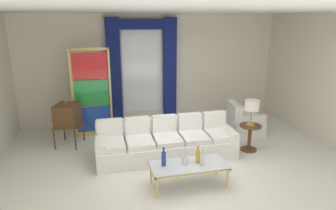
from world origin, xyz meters
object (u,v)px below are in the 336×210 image
at_px(coffee_table, 189,166).
at_px(bottle_ruby_flask, 164,158).
at_px(couch_white_long, 166,142).
at_px(bottle_blue_decanter, 203,159).
at_px(armchair_white, 243,122).
at_px(peacock_figurine, 115,132).
at_px(bottle_crystal_tall, 185,160).
at_px(stained_glass_divider, 92,95).
at_px(round_side_table, 250,135).
at_px(bottle_amber_squat, 198,156).
at_px(table_lamp_brass, 252,106).
at_px(vintage_tv, 67,115).

distance_m(coffee_table, bottle_ruby_flask, 0.48).
relative_size(couch_white_long, bottle_blue_decanter, 9.15).
distance_m(armchair_white, peacock_figurine, 3.28).
relative_size(couch_white_long, bottle_crystal_tall, 12.49).
height_order(stained_glass_divider, round_side_table, stained_glass_divider).
xyz_separation_m(bottle_crystal_tall, peacock_figurine, (-1.08, 2.32, -0.27)).
height_order(bottle_amber_squat, peacock_figurine, bottle_amber_squat).
distance_m(couch_white_long, bottle_crystal_tall, 1.26).
distance_m(couch_white_long, bottle_ruby_flask, 1.27).
bearing_deg(coffee_table, bottle_blue_decanter, -22.71).
bearing_deg(coffee_table, armchair_white, 44.92).
bearing_deg(table_lamp_brass, bottle_blue_decanter, -142.36).
height_order(couch_white_long, table_lamp_brass, table_lamp_brass).
height_order(vintage_tv, armchair_white, vintage_tv).
distance_m(vintage_tv, peacock_figurine, 1.17).
relative_size(bottle_blue_decanter, round_side_table, 0.54).
xyz_separation_m(bottle_amber_squat, round_side_table, (1.58, 1.06, -0.19)).
relative_size(couch_white_long, stained_glass_divider, 1.33).
bearing_deg(stained_glass_divider, bottle_crystal_tall, -60.64).
distance_m(bottle_crystal_tall, vintage_tv, 3.14).
bearing_deg(round_side_table, peacock_figurine, 156.62).
height_order(bottle_blue_decanter, table_lamp_brass, table_lamp_brass).
xyz_separation_m(coffee_table, table_lamp_brass, (1.76, 1.10, 0.65)).
bearing_deg(coffee_table, vintage_tv, 133.24).
xyz_separation_m(vintage_tv, round_side_table, (3.95, -1.23, -0.37)).
bearing_deg(peacock_figurine, coffee_table, -64.17).
bearing_deg(coffee_table, bottle_crystal_tall, 152.85).
bearing_deg(couch_white_long, bottle_blue_decanter, -75.87).
height_order(coffee_table, stained_glass_divider, stained_glass_divider).
bearing_deg(bottle_blue_decanter, bottle_ruby_flask, 167.14).
bearing_deg(bottle_amber_squat, peacock_figurine, 119.57).
relative_size(couch_white_long, bottle_ruby_flask, 8.45).
bearing_deg(coffee_table, bottle_ruby_flask, 172.37).
xyz_separation_m(couch_white_long, coffee_table, (0.13, -1.27, 0.07)).
distance_m(couch_white_long, vintage_tv, 2.36).
distance_m(bottle_amber_squat, peacock_figurine, 2.68).
height_order(couch_white_long, round_side_table, couch_white_long).
xyz_separation_m(peacock_figurine, round_side_table, (2.90, -1.25, 0.14)).
distance_m(couch_white_long, table_lamp_brass, 2.03).
bearing_deg(stained_glass_divider, bottle_blue_decanter, -57.63).
relative_size(bottle_ruby_flask, vintage_tv, 0.26).
distance_m(coffee_table, table_lamp_brass, 2.18).
bearing_deg(table_lamp_brass, bottle_crystal_tall, -149.53).
relative_size(bottle_blue_decanter, armchair_white, 0.34).
bearing_deg(bottle_blue_decanter, round_side_table, 37.64).
distance_m(vintage_tv, round_side_table, 4.15).
xyz_separation_m(bottle_ruby_flask, vintage_tv, (-1.75, 2.27, 0.18)).
bearing_deg(round_side_table, coffee_table, -148.01).
bearing_deg(bottle_crystal_tall, couch_white_long, 93.10).
xyz_separation_m(vintage_tv, stained_glass_divider, (0.56, 0.49, 0.33)).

